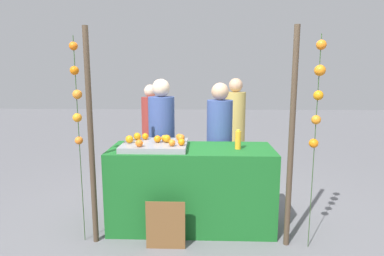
{
  "coord_description": "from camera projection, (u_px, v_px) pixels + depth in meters",
  "views": [
    {
      "loc": [
        0.13,
        -3.54,
        1.75
      ],
      "look_at": [
        0.0,
        0.15,
        1.12
      ],
      "focal_mm": 30.51,
      "sensor_mm": 36.0,
      "label": 1
    }
  ],
  "objects": [
    {
      "name": "orange_8",
      "position": [
        137.0,
        136.0,
        3.77
      ],
      "size": [
        0.08,
        0.08,
        0.08
      ],
      "primitive_type": "sphere",
      "color": "orange",
      "rests_on": "orange_tray"
    },
    {
      "name": "orange_6",
      "position": [
        172.0,
        143.0,
        3.45
      ],
      "size": [
        0.07,
        0.07,
        0.07
      ],
      "primitive_type": "sphere",
      "color": "orange",
      "rests_on": "orange_tray"
    },
    {
      "name": "orange_1",
      "position": [
        158.0,
        139.0,
        3.62
      ],
      "size": [
        0.08,
        0.08,
        0.08
      ],
      "primitive_type": "sphere",
      "color": "orange",
      "rests_on": "orange_tray"
    },
    {
      "name": "orange_tray",
      "position": [
        155.0,
        145.0,
        3.63
      ],
      "size": [
        0.71,
        0.58,
        0.06
      ],
      "primitive_type": "cube",
      "color": "gray",
      "rests_on": "stall_counter"
    },
    {
      "name": "ground_plane",
      "position": [
        192.0,
        225.0,
        3.79
      ],
      "size": [
        24.0,
        24.0,
        0.0
      ],
      "primitive_type": "plane",
      "color": "slate"
    },
    {
      "name": "crowd_person_0",
      "position": [
        235.0,
        132.0,
        5.39
      ],
      "size": [
        0.33,
        0.33,
        1.66
      ],
      "color": "tan",
      "rests_on": "ground_plane"
    },
    {
      "name": "orange_2",
      "position": [
        181.0,
        142.0,
        3.47
      ],
      "size": [
        0.07,
        0.07,
        0.07
      ],
      "primitive_type": "sphere",
      "color": "orange",
      "rests_on": "orange_tray"
    },
    {
      "name": "orange_4",
      "position": [
        145.0,
        136.0,
        3.79
      ],
      "size": [
        0.07,
        0.07,
        0.07
      ],
      "primitive_type": "sphere",
      "color": "orange",
      "rests_on": "orange_tray"
    },
    {
      "name": "stall_counter",
      "position": [
        192.0,
        187.0,
        3.71
      ],
      "size": [
        1.82,
        0.71,
        0.92
      ],
      "primitive_type": "cube",
      "color": "#196023",
      "rests_on": "ground_plane"
    },
    {
      "name": "vendor_left",
      "position": [
        162.0,
        148.0,
        4.25
      ],
      "size": [
        0.33,
        0.33,
        1.67
      ],
      "color": "#384C8C",
      "rests_on": "ground_plane"
    },
    {
      "name": "juice_bottle",
      "position": [
        238.0,
        140.0,
        3.57
      ],
      "size": [
        0.06,
        0.06,
        0.22
      ],
      "color": "#F2A225",
      "rests_on": "stall_counter"
    },
    {
      "name": "garland_strand_left",
      "position": [
        76.0,
        96.0,
        3.2
      ],
      "size": [
        0.11,
        0.1,
        2.1
      ],
      "color": "#2D4C23",
      "rests_on": "ground_plane"
    },
    {
      "name": "chalkboard_sign",
      "position": [
        166.0,
        226.0,
        3.25
      ],
      "size": [
        0.39,
        0.03,
        0.51
      ],
      "color": "brown",
      "rests_on": "ground_plane"
    },
    {
      "name": "orange_3",
      "position": [
        181.0,
        138.0,
        3.65
      ],
      "size": [
        0.09,
        0.09,
        0.09
      ],
      "primitive_type": "sphere",
      "color": "orange",
      "rests_on": "orange_tray"
    },
    {
      "name": "crowd_person_1",
      "position": [
        151.0,
        134.0,
        5.51
      ],
      "size": [
        0.31,
        0.31,
        1.55
      ],
      "color": "maroon",
      "rests_on": "ground_plane"
    },
    {
      "name": "vendor_right",
      "position": [
        219.0,
        150.0,
        4.21
      ],
      "size": [
        0.33,
        0.33,
        1.62
      ],
      "color": "#384C8C",
      "rests_on": "ground_plane"
    },
    {
      "name": "orange_9",
      "position": [
        179.0,
        137.0,
        3.76
      ],
      "size": [
        0.07,
        0.07,
        0.07
      ],
      "primitive_type": "sphere",
      "color": "orange",
      "rests_on": "orange_tray"
    },
    {
      "name": "orange_10",
      "position": [
        167.0,
        139.0,
        3.62
      ],
      "size": [
        0.09,
        0.09,
        0.09
      ],
      "primitive_type": "sphere",
      "color": "orange",
      "rests_on": "orange_tray"
    },
    {
      "name": "orange_0",
      "position": [
        129.0,
        139.0,
        3.6
      ],
      "size": [
        0.09,
        0.09,
        0.09
      ],
      "primitive_type": "sphere",
      "color": "orange",
      "rests_on": "orange_tray"
    },
    {
      "name": "garland_strand_right",
      "position": [
        318.0,
        93.0,
        3.06
      ],
      "size": [
        0.11,
        0.11,
        2.1
      ],
      "color": "#2D4C23",
      "rests_on": "ground_plane"
    },
    {
      "name": "orange_5",
      "position": [
        164.0,
        138.0,
        3.69
      ],
      "size": [
        0.07,
        0.07,
        0.07
      ],
      "primitive_type": "sphere",
      "color": "orange",
      "rests_on": "orange_tray"
    },
    {
      "name": "canopy_post_left",
      "position": [
        91.0,
        139.0,
        3.25
      ],
      "size": [
        0.06,
        0.06,
        2.19
      ],
      "primitive_type": "cylinder",
      "color": "#473828",
      "rests_on": "ground_plane"
    },
    {
      "name": "orange_7",
      "position": [
        139.0,
        143.0,
        3.41
      ],
      "size": [
        0.08,
        0.08,
        0.08
      ],
      "primitive_type": "sphere",
      "color": "orange",
      "rests_on": "orange_tray"
    },
    {
      "name": "canopy_post_right",
      "position": [
        291.0,
        141.0,
        3.18
      ],
      "size": [
        0.06,
        0.06,
        2.19
      ],
      "primitive_type": "cylinder",
      "color": "#473828",
      "rests_on": "ground_plane"
    }
  ]
}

